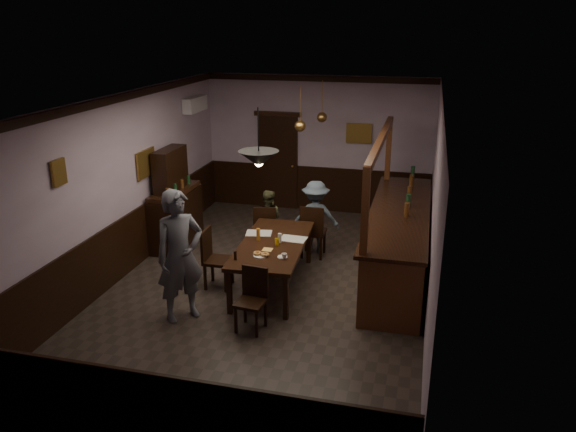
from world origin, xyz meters
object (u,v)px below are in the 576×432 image
(dining_table, at_px, (273,247))
(coffee_cup, at_px, (284,256))
(sideboard, at_px, (175,207))
(chair_far_right, at_px, (313,229))
(pendant_iron, at_px, (259,159))
(soda_can, at_px, (277,242))
(pendant_brass_mid, at_px, (300,126))
(pendant_brass_far, at_px, (322,117))
(person_seated_left, at_px, (268,219))
(bar_counter, at_px, (398,240))
(chair_side, at_px, (213,256))
(person_seated_right, at_px, (315,217))
(chair_far_left, at_px, (265,227))
(person_standing, at_px, (180,256))
(chair_near, at_px, (253,296))

(dining_table, height_order, coffee_cup, coffee_cup)
(coffee_cup, height_order, sideboard, sideboard)
(chair_far_right, relative_size, pendant_iron, 1.23)
(coffee_cup, relative_size, sideboard, 0.04)
(soda_can, distance_m, pendant_brass_mid, 2.41)
(pendant_brass_far, bearing_deg, pendant_brass_mid, -101.04)
(sideboard, bearing_deg, pendant_iron, -42.01)
(person_seated_left, relative_size, pendant_brass_mid, 1.41)
(pendant_iron, bearing_deg, bar_counter, 44.10)
(pendant_iron, height_order, pendant_brass_far, same)
(chair_side, xyz_separation_m, soda_can, (1.01, 0.15, 0.28))
(chair_far_right, height_order, coffee_cup, chair_far_right)
(chair_side, distance_m, person_seated_left, 1.81)
(sideboard, bearing_deg, person_seated_right, 5.86)
(chair_far_left, distance_m, chair_far_right, 0.88)
(chair_side, relative_size, coffee_cup, 12.20)
(chair_side, height_order, coffee_cup, chair_side)
(chair_side, bearing_deg, soda_can, -83.40)
(dining_table, distance_m, pendant_brass_mid, 2.42)
(soda_can, bearing_deg, person_seated_right, 80.48)
(person_standing, distance_m, pendant_iron, 1.76)
(person_standing, bearing_deg, sideboard, 68.73)
(chair_near, relative_size, person_seated_right, 0.65)
(chair_far_left, xyz_separation_m, pendant_brass_far, (0.72, 1.57, 1.79))
(dining_table, distance_m, bar_counter, 2.17)
(coffee_cup, xyz_separation_m, bar_counter, (1.58, 1.59, -0.21))
(chair_far_right, height_order, person_seated_right, person_seated_right)
(pendant_brass_far, bearing_deg, person_standing, -106.36)
(person_seated_right, bearing_deg, bar_counter, 149.06)
(person_standing, distance_m, person_seated_left, 2.89)
(dining_table, bearing_deg, chair_near, -86.70)
(dining_table, height_order, person_seated_left, person_seated_left)
(pendant_iron, bearing_deg, person_seated_left, 103.64)
(bar_counter, bearing_deg, dining_table, -151.98)
(pendant_iron, xyz_separation_m, pendant_brass_mid, (-0.02, 2.60, -0.00))
(soda_can, xyz_separation_m, pendant_brass_far, (0.13, 2.92, 1.49))
(chair_side, distance_m, person_seated_right, 2.23)
(chair_side, height_order, person_standing, person_standing)
(chair_near, distance_m, sideboard, 3.54)
(person_seated_left, bearing_deg, chair_far_right, 161.58)
(chair_side, bearing_deg, pendant_brass_far, -22.05)
(person_seated_left, height_order, bar_counter, bar_counter)
(dining_table, relative_size, person_seated_left, 1.97)
(sideboard, height_order, pendant_brass_far, pendant_brass_far)
(coffee_cup, height_order, soda_can, soda_can)
(person_standing, xyz_separation_m, pendant_brass_mid, (1.01, 3.10, 1.33))
(person_standing, bearing_deg, chair_near, -49.25)
(chair_side, distance_m, pendant_iron, 2.09)
(sideboard, relative_size, pendant_brass_mid, 2.30)
(chair_near, relative_size, bar_counter, 0.21)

